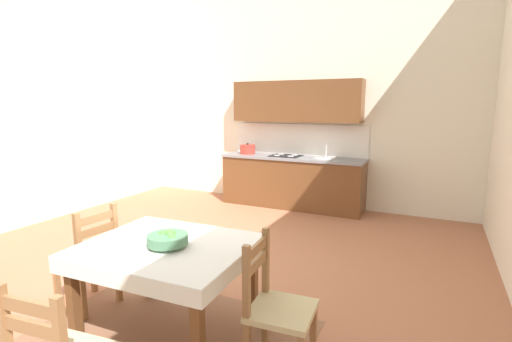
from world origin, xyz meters
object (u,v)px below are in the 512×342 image
Objects in this scene: kitchen_cabinetry at (293,159)px; fruit_bowl at (168,239)px; dining_chair_window_side at (276,308)px; dining_chair_tv_side at (89,259)px; dining_table at (167,260)px.

kitchen_cabinetry is 4.09m from fruit_bowl.
dining_chair_tv_side is at bearing 179.46° from dining_chair_window_side.
dining_table is 4.27× the size of fruit_bowl.
dining_table is 0.93m from dining_chair_tv_side.
kitchen_cabinetry is 1.96× the size of dining_table.
kitchen_cabinetry is at bearing 108.93° from dining_chair_window_side.
dining_chair_window_side is at bearing -0.54° from dining_chair_tv_side.
kitchen_cabinetry reaches higher than fruit_bowl.
fruit_bowl is at bearing -40.02° from dining_table.
kitchen_cabinetry is 4.05m from dining_table.
dining_chair_tv_side is 1.03m from fruit_bowl.
kitchen_cabinetry is at bearing 83.90° from dining_chair_tv_side.
dining_table is at bearing 139.98° from fruit_bowl.
fruit_bowl is at bearing -175.72° from dining_chair_window_side.
dining_table is 0.91m from dining_chair_window_side.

